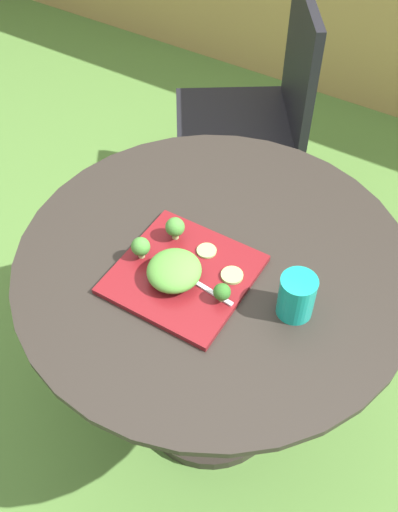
{
  "coord_description": "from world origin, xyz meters",
  "views": [
    {
      "loc": [
        0.44,
        -0.79,
        1.75
      ],
      "look_at": [
        -0.02,
        -0.04,
        0.75
      ],
      "focal_mm": 41.76,
      "sensor_mm": 36.0,
      "label": 1
    }
  ],
  "objects": [
    {
      "name": "broccoli_floret_0",
      "position": [
        -0.14,
        -0.09,
        0.75
      ],
      "size": [
        0.04,
        0.04,
        0.06
      ],
      "color": "#99B770",
      "rests_on": "salad_plate"
    },
    {
      "name": "patio_table",
      "position": [
        0.0,
        0.0,
        0.46
      ],
      "size": [
        0.93,
        0.93,
        0.71
      ],
      "color": "#28231E",
      "rests_on": "ground_plane"
    },
    {
      "name": "salad_plate",
      "position": [
        -0.03,
        -0.08,
        0.71
      ],
      "size": [
        0.29,
        0.29,
        0.01
      ],
      "primitive_type": "cube",
      "color": "maroon",
      "rests_on": "patio_table"
    },
    {
      "name": "lettuce_mound",
      "position": [
        -0.04,
        -0.11,
        0.75
      ],
      "size": [
        0.12,
        0.12,
        0.06
      ],
      "primitive_type": "ellipsoid",
      "color": "#519338",
      "rests_on": "salad_plate"
    },
    {
      "name": "patio_chair",
      "position": [
        -0.29,
        0.86,
        0.53
      ],
      "size": [
        0.61,
        0.61,
        0.9
      ],
      "color": "black",
      "rests_on": "ground_plane"
    },
    {
      "name": "cucumber_slice_0",
      "position": [
        -0.02,
        0.0,
        0.72
      ],
      "size": [
        0.05,
        0.05,
        0.01
      ],
      "primitive_type": "cylinder",
      "color": "#8EB766",
      "rests_on": "salad_plate"
    },
    {
      "name": "fork",
      "position": [
        0.01,
        -0.09,
        0.72
      ],
      "size": [
        0.15,
        0.04,
        0.0
      ],
      "color": "silver",
      "rests_on": "salad_plate"
    },
    {
      "name": "ground_plane",
      "position": [
        0.0,
        0.0,
        0.0
      ],
      "size": [
        12.0,
        12.0,
        0.0
      ],
      "primitive_type": "plane",
      "color": "#4C7533"
    },
    {
      "name": "broccoli_floret_1",
      "position": [
        0.08,
        -0.1,
        0.75
      ],
      "size": [
        0.04,
        0.04,
        0.05
      ],
      "color": "#99B770",
      "rests_on": "salad_plate"
    },
    {
      "name": "broccoli_floret_2",
      "position": [
        -0.11,
        -0.0,
        0.75
      ],
      "size": [
        0.05,
        0.05,
        0.06
      ],
      "color": "#99B770",
      "rests_on": "salad_plate"
    },
    {
      "name": "cucumber_slice_1",
      "position": [
        0.07,
        -0.03,
        0.72
      ],
      "size": [
        0.05,
        0.05,
        0.01
      ],
      "primitive_type": "cylinder",
      "color": "#8EB766",
      "rests_on": "salad_plate"
    },
    {
      "name": "drinking_glass",
      "position": [
        0.22,
        -0.04,
        0.75
      ],
      "size": [
        0.08,
        0.08,
        0.1
      ],
      "color": "#149989",
      "rests_on": "patio_table"
    }
  ]
}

